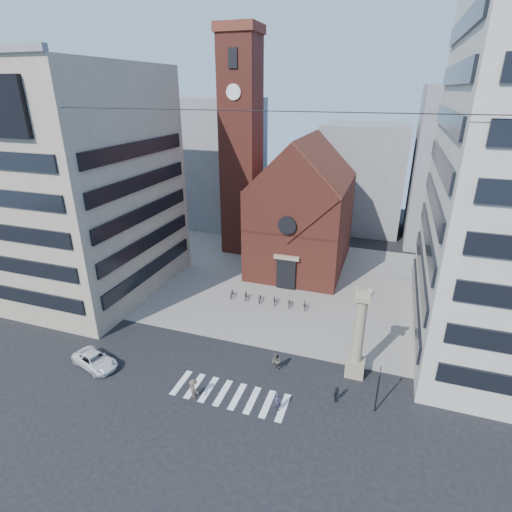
{
  "coord_description": "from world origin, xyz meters",
  "views": [
    {
      "loc": [
        11.0,
        -26.9,
        23.38
      ],
      "look_at": [
        -0.94,
        8.0,
        7.9
      ],
      "focal_mm": 28.0,
      "sensor_mm": 36.0,
      "label": 1
    }
  ],
  "objects_px": {
    "scooter_0": "(232,293)",
    "pedestrian_1": "(276,362)",
    "lion_column": "(358,341)",
    "traffic_light": "(378,388)",
    "white_car": "(95,360)",
    "pedestrian_2": "(336,394)",
    "pedestrian_0": "(277,402)"
  },
  "relations": [
    {
      "from": "scooter_0",
      "to": "pedestrian_1",
      "type": "bearing_deg",
      "value": -64.89
    },
    {
      "from": "lion_column",
      "to": "traffic_light",
      "type": "distance_m",
      "value": 4.62
    },
    {
      "from": "white_car",
      "to": "pedestrian_2",
      "type": "relative_size",
      "value": 3.01
    },
    {
      "from": "pedestrian_0",
      "to": "scooter_0",
      "type": "xyz_separation_m",
      "value": [
        -10.35,
        16.07,
        -0.32
      ]
    },
    {
      "from": "lion_column",
      "to": "white_car",
      "type": "height_order",
      "value": "lion_column"
    },
    {
      "from": "white_car",
      "to": "pedestrian_0",
      "type": "bearing_deg",
      "value": -73.25
    },
    {
      "from": "traffic_light",
      "to": "pedestrian_0",
      "type": "relative_size",
      "value": 2.6
    },
    {
      "from": "white_car",
      "to": "pedestrian_0",
      "type": "xyz_separation_m",
      "value": [
        17.18,
        0.12,
        0.18
      ]
    },
    {
      "from": "white_car",
      "to": "scooter_0",
      "type": "distance_m",
      "value": 17.58
    },
    {
      "from": "traffic_light",
      "to": "white_car",
      "type": "bearing_deg",
      "value": -174.06
    },
    {
      "from": "traffic_light",
      "to": "lion_column",
      "type": "bearing_deg",
      "value": 116.46
    },
    {
      "from": "lion_column",
      "to": "white_car",
      "type": "xyz_separation_m",
      "value": [
        -22.46,
        -6.54,
        -2.81
      ]
    },
    {
      "from": "lion_column",
      "to": "pedestrian_2",
      "type": "bearing_deg",
      "value": -105.27
    },
    {
      "from": "white_car",
      "to": "pedestrian_2",
      "type": "height_order",
      "value": "pedestrian_2"
    },
    {
      "from": "pedestrian_1",
      "to": "pedestrian_0",
      "type": "bearing_deg",
      "value": -32.46
    },
    {
      "from": "pedestrian_2",
      "to": "traffic_light",
      "type": "bearing_deg",
      "value": -69.7
    },
    {
      "from": "lion_column",
      "to": "white_car",
      "type": "relative_size",
      "value": 1.87
    },
    {
      "from": "pedestrian_0",
      "to": "pedestrian_1",
      "type": "xyz_separation_m",
      "value": [
        -1.46,
        4.7,
        0.07
      ]
    },
    {
      "from": "pedestrian_1",
      "to": "lion_column",
      "type": "bearing_deg",
      "value": 54.55
    },
    {
      "from": "pedestrian_0",
      "to": "scooter_0",
      "type": "bearing_deg",
      "value": 107.22
    },
    {
      "from": "traffic_light",
      "to": "white_car",
      "type": "xyz_separation_m",
      "value": [
        -24.45,
        -2.54,
        -1.64
      ]
    },
    {
      "from": "white_car",
      "to": "pedestrian_2",
      "type": "bearing_deg",
      "value": -66.71
    },
    {
      "from": "traffic_light",
      "to": "scooter_0",
      "type": "bearing_deg",
      "value": 142.23
    },
    {
      "from": "lion_column",
      "to": "traffic_light",
      "type": "height_order",
      "value": "lion_column"
    },
    {
      "from": "pedestrian_1",
      "to": "scooter_0",
      "type": "xyz_separation_m",
      "value": [
        -8.89,
        11.38,
        -0.39
      ]
    },
    {
      "from": "traffic_light",
      "to": "pedestrian_0",
      "type": "bearing_deg",
      "value": -161.59
    },
    {
      "from": "pedestrian_0",
      "to": "pedestrian_2",
      "type": "bearing_deg",
      "value": 15.0
    },
    {
      "from": "pedestrian_2",
      "to": "white_car",
      "type": "bearing_deg",
      "value": 118.44
    },
    {
      "from": "traffic_light",
      "to": "pedestrian_2",
      "type": "height_order",
      "value": "traffic_light"
    },
    {
      "from": "lion_column",
      "to": "white_car",
      "type": "distance_m",
      "value": 23.56
    },
    {
      "from": "lion_column",
      "to": "pedestrian_0",
      "type": "xyz_separation_m",
      "value": [
        -5.28,
        -6.42,
        -2.63
      ]
    },
    {
      "from": "white_car",
      "to": "pedestrian_1",
      "type": "distance_m",
      "value": 16.44
    }
  ]
}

